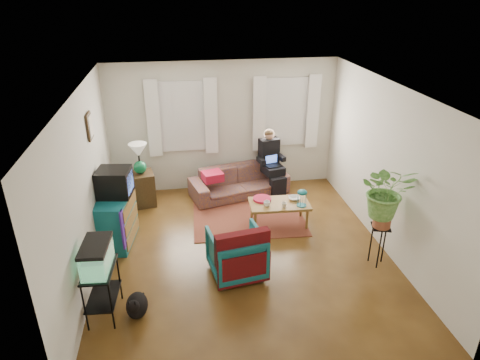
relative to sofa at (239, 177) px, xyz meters
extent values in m
cube|color=#4F2B14|center=(-0.24, -2.05, -0.38)|extent=(4.50, 5.00, 0.01)
cube|color=white|center=(-0.24, -2.05, 2.22)|extent=(4.50, 5.00, 0.01)
cube|color=silver|center=(-0.24, 0.45, 0.92)|extent=(4.50, 0.01, 2.60)
cube|color=silver|center=(-0.24, -4.55, 0.92)|extent=(4.50, 0.01, 2.60)
cube|color=silver|center=(-2.49, -2.05, 0.92)|extent=(0.01, 5.00, 2.60)
cube|color=silver|center=(2.01, -2.05, 0.92)|extent=(0.01, 5.00, 2.60)
cube|color=white|center=(-1.04, 0.43, 1.17)|extent=(1.08, 0.04, 1.38)
cube|color=white|center=(1.01, 0.43, 1.17)|extent=(1.08, 0.04, 1.38)
cube|color=white|center=(-1.04, 0.35, 1.17)|extent=(1.36, 0.06, 1.50)
cube|color=white|center=(1.01, 0.35, 1.17)|extent=(1.36, 0.06, 1.50)
cube|color=#3D2616|center=(-2.46, -1.20, 1.57)|extent=(0.04, 0.32, 0.40)
cube|color=brown|center=(0.03, -0.91, -0.37)|extent=(2.08, 1.70, 0.01)
imported|color=brown|center=(0.00, 0.00, 0.00)|extent=(2.06, 1.20, 0.76)
cube|color=#412818|center=(-1.89, -0.12, -0.05)|extent=(0.52, 0.52, 0.65)
cube|color=#105365|center=(-2.23, -1.41, 0.04)|extent=(0.59, 0.98, 0.83)
cube|color=black|center=(-2.20, -1.32, 0.67)|extent=(0.57, 0.53, 0.44)
cube|color=black|center=(-2.24, -3.11, -0.02)|extent=(0.40, 0.66, 0.71)
cube|color=#7FD899|center=(-2.24, -3.11, 0.52)|extent=(0.36, 0.60, 0.37)
ellipsoid|color=black|center=(-1.83, -3.19, -0.20)|extent=(0.34, 0.46, 0.36)
imported|color=navy|center=(-0.44, -2.53, 0.00)|extent=(0.85, 0.81, 0.77)
cube|color=#9E0A0A|center=(-0.39, -2.82, 0.16)|extent=(0.79, 0.30, 0.63)
cube|color=brown|center=(0.51, -1.27, -0.16)|extent=(1.06, 0.61, 0.43)
imported|color=white|center=(0.27, -1.35, 0.10)|extent=(0.12, 0.12, 0.09)
imported|color=beige|center=(0.55, -1.44, 0.10)|extent=(0.10, 0.10, 0.09)
imported|color=white|center=(0.80, -1.19, 0.08)|extent=(0.21, 0.21, 0.05)
cylinder|color=#B21414|center=(0.24, -1.11, 0.07)|extent=(0.33, 0.33, 0.04)
cube|color=black|center=(1.70, -2.64, -0.05)|extent=(0.34, 0.34, 0.66)
imported|color=#599947|center=(1.70, -2.64, 0.74)|extent=(0.90, 0.83, 0.84)
camera|label=1|loc=(-1.19, -7.65, 3.57)|focal=32.00mm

